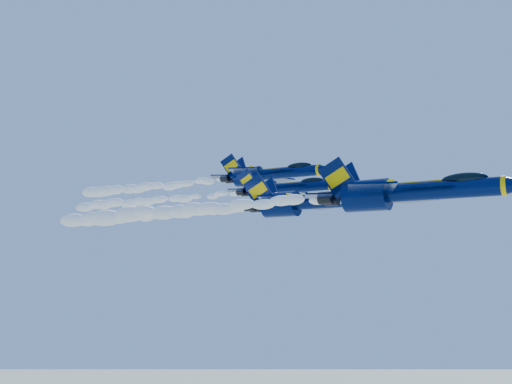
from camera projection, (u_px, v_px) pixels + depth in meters
The scene contains 8 objects.
jet_lead at pixel (408, 191), 59.82m from camera, with size 20.11×16.50×7.47m.
smoke_trail_jet_lead at pixel (197, 209), 71.73m from camera, with size 30.95×2.08×1.87m, color white.
jet_second at pixel (311, 201), 73.72m from camera, with size 19.48×15.98×7.24m.
smoke_trail_jet_second at pixel (149, 215), 85.50m from camera, with size 30.95×2.01×1.81m, color white.
jet_third at pixel (284, 188), 86.07m from camera, with size 16.09×13.20×5.98m.
smoke_trail_jet_third at pixel (153, 201), 97.13m from camera, with size 30.95×1.66×1.50m, color white.
jet_fourth at pixel (270, 174), 99.13m from camera, with size 19.51×16.00×7.25m.
smoke_trail_jet_fourth at pixel (150, 187), 110.91m from camera, with size 30.95×2.02×1.82m, color white.
Camera 1 is at (35.86, -71.03, 141.72)m, focal length 45.00 mm.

